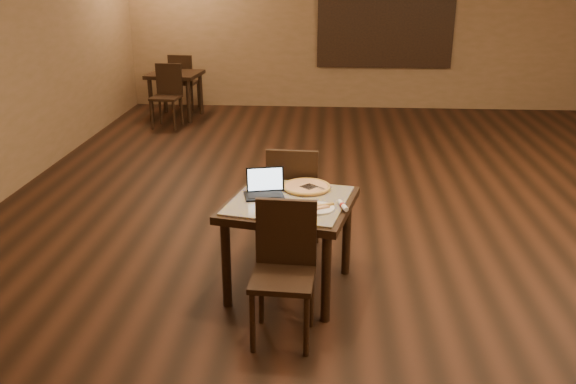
# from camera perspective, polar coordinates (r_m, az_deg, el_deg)

# --- Properties ---
(ground) EXTENTS (10.00, 10.00, 0.00)m
(ground) POSITION_cam_1_polar(r_m,az_deg,el_deg) (6.47, 7.57, -1.80)
(ground) COLOR black
(ground) RESTS_ON ground
(wall_back) EXTENTS (8.00, 0.02, 3.00)m
(wall_back) POSITION_cam_1_polar(r_m,az_deg,el_deg) (11.02, 6.41, 15.53)
(wall_back) COLOR #896445
(wall_back) RESTS_ON ground
(mural) EXTENTS (2.34, 0.05, 1.64)m
(mural) POSITION_cam_1_polar(r_m,az_deg,el_deg) (11.01, 9.13, 15.66)
(mural) COLOR #275E8F
(mural) RESTS_ON wall_back
(tiled_table) EXTENTS (1.10, 1.10, 0.76)m
(tiled_table) POSITION_cam_1_polar(r_m,az_deg,el_deg) (4.66, 0.14, -1.89)
(tiled_table) COLOR black
(tiled_table) RESTS_ON ground
(chair_main_near) EXTENTS (0.44, 0.44, 0.96)m
(chair_main_near) POSITION_cam_1_polar(r_m,az_deg,el_deg) (4.15, -0.34, -6.64)
(chair_main_near) COLOR black
(chair_main_near) RESTS_ON ground
(chair_main_far) EXTENTS (0.46, 0.46, 1.00)m
(chair_main_far) POSITION_cam_1_polar(r_m,az_deg,el_deg) (5.26, 0.52, -0.31)
(chair_main_far) COLOR black
(chair_main_far) RESTS_ON ground
(laptop) EXTENTS (0.33, 0.29, 0.20)m
(laptop) POSITION_cam_1_polar(r_m,az_deg,el_deg) (4.71, -2.21, 0.37)
(laptop) COLOR black
(laptop) RESTS_ON tiled_table
(plate) EXTENTS (0.24, 0.24, 0.01)m
(plate) POSITION_cam_1_polar(r_m,az_deg,el_deg) (4.44, 2.83, -1.53)
(plate) COLOR white
(plate) RESTS_ON tiled_table
(pizza_slice) EXTENTS (0.24, 0.24, 0.02)m
(pizza_slice) POSITION_cam_1_polar(r_m,az_deg,el_deg) (4.44, 2.83, -1.35)
(pizza_slice) COLOR beige
(pizza_slice) RESTS_ON plate
(pizza_pan) EXTENTS (0.35, 0.35, 0.01)m
(pizza_pan) POSITION_cam_1_polar(r_m,az_deg,el_deg) (4.84, 1.75, 0.32)
(pizza_pan) COLOR silver
(pizza_pan) RESTS_ON tiled_table
(pizza_whole) EXTENTS (0.38, 0.38, 0.03)m
(pizza_whole) POSITION_cam_1_polar(r_m,az_deg,el_deg) (4.83, 1.75, 0.50)
(pizza_whole) COLOR beige
(pizza_whole) RESTS_ON pizza_pan
(spatula) EXTENTS (0.27, 0.27, 0.01)m
(spatula) POSITION_cam_1_polar(r_m,az_deg,el_deg) (4.81, 1.98, 0.50)
(spatula) COLOR silver
(spatula) RESTS_ON pizza_whole
(napkin_roll) EXTENTS (0.08, 0.17, 0.04)m
(napkin_roll) POSITION_cam_1_polar(r_m,az_deg,el_deg) (4.48, 5.15, -1.26)
(napkin_roll) COLOR white
(napkin_roll) RESTS_ON tiled_table
(other_table_b) EXTENTS (0.88, 0.88, 0.76)m
(other_table_b) POSITION_cam_1_polar(r_m,az_deg,el_deg) (10.45, -10.50, 10.23)
(other_table_b) COLOR black
(other_table_b) RESTS_ON ground
(other_table_b_chair_near) EXTENTS (0.46, 0.46, 0.98)m
(other_table_b_chair_near) POSITION_cam_1_polar(r_m,az_deg,el_deg) (9.92, -11.21, 9.19)
(other_table_b_chair_near) COLOR black
(other_table_b_chair_near) RESTS_ON ground
(other_table_b_chair_far) EXTENTS (0.46, 0.46, 0.98)m
(other_table_b_chair_far) POSITION_cam_1_polar(r_m,az_deg,el_deg) (11.01, -9.80, 10.38)
(other_table_b_chair_far) COLOR black
(other_table_b_chair_far) RESTS_ON ground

